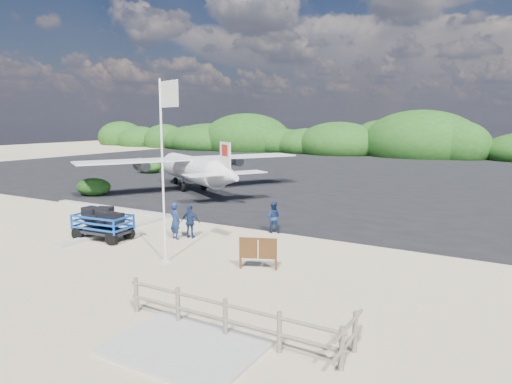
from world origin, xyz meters
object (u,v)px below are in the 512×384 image
baggage_cart (104,240)px  aircraft_small (266,169)px  flagpole (166,262)px  crew_c (190,222)px  crew_a (175,221)px  signboard (258,269)px  crew_b (273,217)px

baggage_cart → aircraft_small: (-8.03, 29.51, 0.00)m
flagpole → crew_c: size_ratio=4.46×
crew_a → flagpole: bearing=140.0°
flagpole → signboard: bearing=16.7°
aircraft_small → flagpole: bearing=71.3°
baggage_cart → crew_a: size_ratio=1.62×
signboard → crew_c: (-4.84, 2.26, 0.76)m
baggage_cart → flagpole: flagpole is taller
baggage_cart → signboard: 8.06m
baggage_cart → crew_a: (2.74, 1.71, 0.85)m
baggage_cart → flagpole: bearing=-18.3°
signboard → crew_c: 5.39m
baggage_cart → crew_c: (3.22, 2.18, 0.76)m
baggage_cart → crew_c: 3.97m
crew_c → baggage_cart: bearing=19.7°
flagpole → crew_b: flagpole is taller
flagpole → crew_a: size_ratio=4.00×
crew_c → flagpole: bearing=98.5°
crew_a → crew_c: size_ratio=1.12×
flagpole → crew_a: 3.49m
flagpole → signboard: flagpole is taller
baggage_cart → crew_a: 3.34m
crew_a → aircraft_small: bearing=-52.5°
crew_a → crew_c: crew_a is taller
baggage_cart → crew_b: size_ratio=1.83×
crew_a → crew_b: 4.60m
crew_a → crew_b: size_ratio=1.13×
signboard → crew_b: 5.50m
crew_a → aircraft_small: size_ratio=0.22×
baggage_cart → aircraft_small: 30.58m
signboard → crew_b: bearing=90.7°
flagpole → aircraft_small: 33.13m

